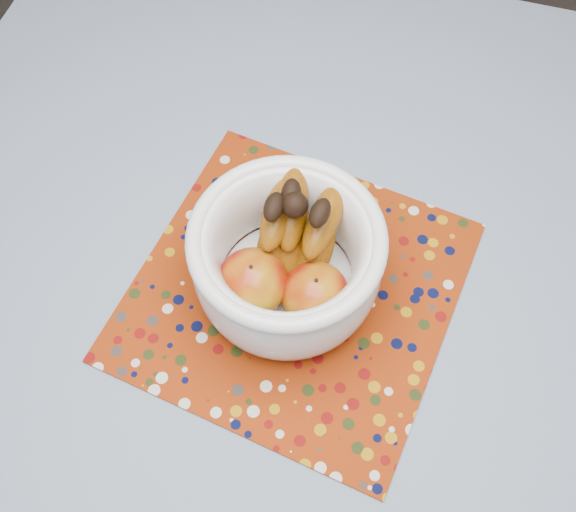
% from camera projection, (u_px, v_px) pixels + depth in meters
% --- Properties ---
extents(table, '(1.20, 1.20, 0.75)m').
position_uv_depth(table, '(308.00, 315.00, 1.01)').
color(table, brown).
rests_on(table, ground).
extents(tablecloth, '(1.32, 1.32, 0.01)m').
position_uv_depth(tablecloth, '(309.00, 292.00, 0.94)').
color(tablecloth, slate).
rests_on(tablecloth, table).
extents(placemat, '(0.48, 0.48, 0.00)m').
position_uv_depth(placemat, '(295.00, 290.00, 0.93)').
color(placemat, maroon).
rests_on(placemat, tablecloth).
extents(fruit_bowl, '(0.24, 0.25, 0.18)m').
position_uv_depth(fruit_bowl, '(289.00, 256.00, 0.86)').
color(fruit_bowl, white).
rests_on(fruit_bowl, placemat).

